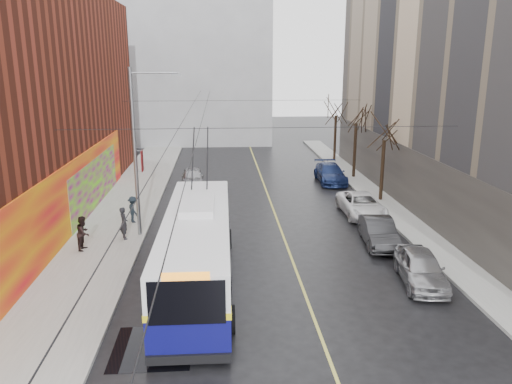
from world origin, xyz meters
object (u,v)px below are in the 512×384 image
parked_car_c (361,205)px  pedestrian_b (83,233)px  pedestrian_a (124,223)px  streetlight_pole (138,149)px  parked_car_a (421,268)px  pedestrian_c (133,209)px  trolleybus (197,247)px  tree_mid (357,114)px  tree_far (336,107)px  parked_car_d (330,173)px  tree_near (385,129)px  parked_car_b (379,232)px  following_car (193,177)px

parked_car_c → pedestrian_b: 16.30m
pedestrian_a → streetlight_pole: bearing=-77.0°
parked_car_a → pedestrian_c: bearing=154.0°
trolleybus → pedestrian_a: bearing=127.0°
tree_mid → tree_far: tree_mid is taller
parked_car_d → pedestrian_b: bearing=-137.4°
parked_car_a → parked_car_d: 18.58m
parked_car_c → tree_far: bearing=82.3°
tree_near → parked_car_b: (-2.74, -8.13, -4.28)m
tree_near → trolleybus: (-11.90, -12.18, -3.32)m
streetlight_pole → pedestrian_c: streetlight_pole is taller
parked_car_b → parked_car_d: size_ratio=0.84×
following_car → pedestrian_a: pedestrian_a is taller
pedestrian_c → parked_car_d: bearing=-82.9°
following_car → parked_car_c: bearing=-41.2°
parked_car_d → following_car: (-10.75, -0.56, -0.02)m
streetlight_pole → pedestrian_a: (-0.85, -0.64, -3.83)m
parked_car_a → following_car: 20.89m
streetlight_pole → following_car: bearing=79.0°
parked_car_b → parked_car_d: 13.87m
tree_mid → parked_car_d: tree_mid is taller
tree_near → pedestrian_a: (-15.99, -6.64, -3.96)m
parked_car_a → parked_car_b: parked_car_a is taller
parked_car_a → pedestrian_b: bearing=170.3°
parked_car_d → following_car: parked_car_d is taller
tree_near → pedestrian_c: size_ratio=4.12×
streetlight_pole → tree_mid: size_ratio=1.35×
parked_car_b → pedestrian_a: bearing=179.6°
tree_mid → parked_car_b: size_ratio=1.59×
streetlight_pole → parked_car_a: 15.04m
tree_mid → parked_car_d: bearing=-150.2°
tree_far → trolleybus: bearing=-114.4°
pedestrian_b → pedestrian_c: pedestrian_b is taller
tree_far → trolleybus: 28.97m
parked_car_a → following_car: parked_car_a is taller
parked_car_d → tree_near: bearing=-67.9°
tree_far → parked_car_d: 9.64m
parked_car_a → tree_near: bearing=87.0°
streetlight_pole → parked_car_d: (12.92, 11.73, -4.12)m
tree_near → tree_far: 14.00m
trolleybus → parked_car_b: (9.16, 4.05, -0.96)m
streetlight_pole → pedestrian_a: 3.98m
trolleybus → parked_car_d: 20.38m
streetlight_pole → parked_car_b: bearing=-9.7°
pedestrian_b → parked_car_c: bearing=-64.7°
parked_car_b → pedestrian_b: (-14.97, 0.04, 0.32)m
streetlight_pole → tree_near: bearing=21.6°
trolleybus → following_car: size_ratio=3.05×
tree_far → pedestrian_b: size_ratio=3.78×
streetlight_pole → tree_mid: streetlight_pole is taller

